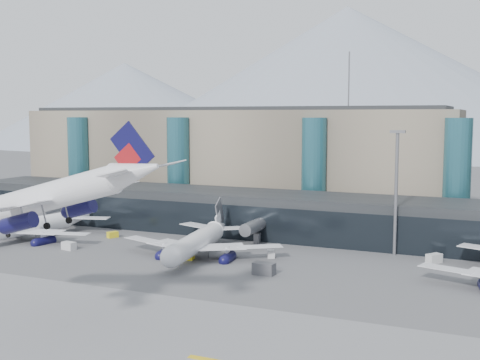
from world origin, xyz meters
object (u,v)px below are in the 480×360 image
Objects in this scene: veh_a at (69,246)px; veh_g at (271,254)px; veh_d at (434,258)px; jet_parked_mid at (201,234)px; hero_jet at (64,187)px; jet_parked_left at (38,220)px; lightmast_mid at (396,185)px; veh_h at (184,254)px; veh_c at (264,269)px; veh_b at (113,235)px.

veh_g is (42.09, 10.58, -0.13)m from veh_a.
veh_d is (72.81, 18.89, 0.05)m from veh_a.
jet_parked_mid is at bearing 23.41° from veh_a.
hero_jet reaches higher than jet_parked_mid.
jet_parked_left is at bearing 133.75° from hero_jet.
hero_jet reaches higher than lightmast_mid.
veh_g is (56.68, 3.55, -3.56)m from jet_parked_left.
veh_d is 0.77× the size of veh_h.
veh_h reaches higher than veh_a.
veh_c is at bearing -26.24° from veh_h.
jet_parked_left reaches higher than veh_h.
veh_d reaches higher than veh_a.
jet_parked_mid is 29.20m from veh_a.
veh_b is 71.92m from veh_d.
veh_g is at bearing -83.73° from jet_parked_mid.
lightmast_mid is 8.56× the size of veh_a.
veh_c is 0.98× the size of veh_h.
lightmast_mid is 6.49× the size of veh_c.
jet_parked_left is 60.93m from veh_c.
lightmast_mid is 65.60m from veh_b.
jet_parked_mid is 20.08m from veh_c.
jet_parked_left is 11.24× the size of veh_d.
veh_d is (44.70, 11.80, -3.49)m from jet_parked_mid.
veh_c is 1.27× the size of veh_d.
veh_g is (-22.55, -12.06, -13.71)m from lightmast_mid.
jet_parked_mid is at bearing 60.37° from veh_h.
veh_b is at bearing -172.63° from lightmast_mid.
veh_a is at bearing -156.44° from veh_b.
veh_b is (1.03, 14.41, -0.14)m from veh_a.
lightmast_mid is 0.73× the size of jet_parked_left.
jet_parked_mid reaches higher than veh_h.
jet_parked_left reaches higher than veh_a.
veh_a is at bearing 140.38° from veh_d.
hero_jet is 11.25× the size of veh_a.
veh_a is at bearing 127.49° from hero_jet.
veh_c is at bearing -82.95° from veh_b.
lightmast_mid is 29.02m from veh_g.
veh_b is at bearing 163.14° from veh_c.
veh_b is (-27.08, 7.33, -3.68)m from jet_parked_mid.
veh_c is at bearing 6.35° from veh_a.
veh_a is at bearing 96.40° from jet_parked_mid.
lightmast_mid is at bearing 58.72° from hero_jet.
hero_jet is at bearing 178.84° from veh_d.
hero_jet is 62.32m from veh_b.
veh_a is 1.23× the size of veh_g.
veh_c is (45.54, -2.31, 0.26)m from veh_a.
veh_b is (-29.34, 51.84, -18.32)m from hero_jet.
veh_b is (15.61, 7.38, -3.56)m from jet_parked_left.
veh_g is at bearing 140.97° from veh_d.
hero_jet is 43.70m from veh_h.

